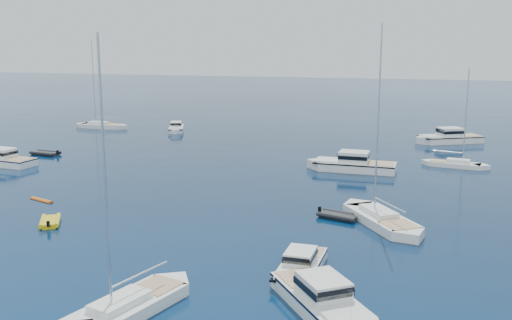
{
  "coord_description": "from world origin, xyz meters",
  "views": [
    {
      "loc": [
        14.81,
        -31.46,
        14.68
      ],
      "look_at": [
        -1.34,
        27.74,
        2.2
      ],
      "focal_mm": 41.79,
      "sensor_mm": 36.0,
      "label": 1
    }
  ],
  "objects_px": {
    "motor_cruiser_near": "(300,274)",
    "motor_cruiser_right": "(324,312)",
    "tender_yellow": "(50,224)",
    "sailboat_fore": "(127,314)"
  },
  "relations": [
    {
      "from": "motor_cruiser_right",
      "to": "sailboat_fore",
      "type": "bearing_deg",
      "value": -19.62
    },
    {
      "from": "motor_cruiser_right",
      "to": "tender_yellow",
      "type": "height_order",
      "value": "motor_cruiser_right"
    },
    {
      "from": "motor_cruiser_near",
      "to": "tender_yellow",
      "type": "bearing_deg",
      "value": -11.48
    },
    {
      "from": "motor_cruiser_near",
      "to": "motor_cruiser_right",
      "type": "height_order",
      "value": "motor_cruiser_right"
    },
    {
      "from": "motor_cruiser_right",
      "to": "motor_cruiser_near",
      "type": "bearing_deg",
      "value": -100.35
    },
    {
      "from": "motor_cruiser_near",
      "to": "tender_yellow",
      "type": "height_order",
      "value": "motor_cruiser_near"
    },
    {
      "from": "motor_cruiser_near",
      "to": "motor_cruiser_right",
      "type": "relative_size",
      "value": 0.8
    },
    {
      "from": "motor_cruiser_near",
      "to": "sailboat_fore",
      "type": "bearing_deg",
      "value": 46.25
    },
    {
      "from": "motor_cruiser_near",
      "to": "motor_cruiser_right",
      "type": "bearing_deg",
      "value": 117.05
    },
    {
      "from": "motor_cruiser_right",
      "to": "tender_yellow",
      "type": "bearing_deg",
      "value": -58.37
    }
  ]
}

